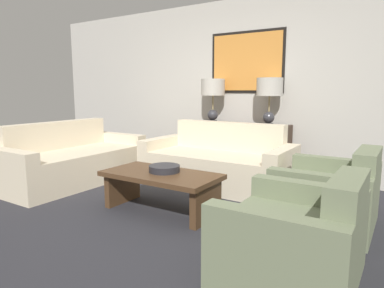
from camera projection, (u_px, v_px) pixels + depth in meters
ground_plane at (148, 218)px, 3.45m from camera, size 20.00×20.00×0.00m
back_wall at (247, 87)px, 5.27m from camera, size 8.01×0.12×2.65m
console_table at (239, 149)px, 5.18m from camera, size 1.50×0.39×0.79m
table_lamp_left at (213, 91)px, 5.29m from camera, size 0.37×0.37×0.66m
table_lamp_right at (270, 91)px, 4.81m from camera, size 0.37×0.37×0.66m
couch_by_back_wall at (217, 164)px, 4.64m from camera, size 1.99×0.91×0.84m
couch_by_side at (73, 162)px, 4.80m from camera, size 0.91×1.99×0.84m
coffee_table at (161, 183)px, 3.62m from camera, size 1.24×0.63×0.42m
decorative_bowl at (164, 169)px, 3.64m from camera, size 0.33×0.33×0.07m
armchair_near_back_wall at (329, 197)px, 3.26m from camera, size 0.86×0.94×0.76m
armchair_near_camera at (295, 240)px, 2.31m from camera, size 0.86×0.94×0.76m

